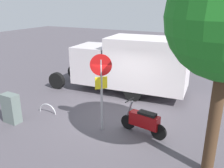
{
  "coord_description": "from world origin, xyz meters",
  "views": [
    {
      "loc": [
        -3.74,
        7.94,
        4.51
      ],
      "look_at": [
        0.44,
        -0.28,
        1.34
      ],
      "focal_mm": 38.29,
      "sensor_mm": 36.0,
      "label": 1
    }
  ],
  "objects_px": {
    "motorcycle": "(144,121)",
    "stop_sign": "(101,81)",
    "utility_cabinet": "(11,108)",
    "bike_rack_hoop": "(48,113)",
    "box_truck_near": "(129,63)"
  },
  "relations": [
    {
      "from": "motorcycle",
      "to": "utility_cabinet",
      "type": "bearing_deg",
      "value": 26.03
    },
    {
      "from": "utility_cabinet",
      "to": "bike_rack_hoop",
      "type": "distance_m",
      "value": 1.55
    },
    {
      "from": "utility_cabinet",
      "to": "bike_rack_hoop",
      "type": "bearing_deg",
      "value": -117.54
    },
    {
      "from": "bike_rack_hoop",
      "to": "box_truck_near",
      "type": "bearing_deg",
      "value": -118.99
    },
    {
      "from": "motorcycle",
      "to": "bike_rack_hoop",
      "type": "distance_m",
      "value": 4.31
    },
    {
      "from": "stop_sign",
      "to": "bike_rack_hoop",
      "type": "distance_m",
      "value": 3.39
    },
    {
      "from": "box_truck_near",
      "to": "utility_cabinet",
      "type": "xyz_separation_m",
      "value": [
        2.8,
        5.13,
        -1.02
      ]
    },
    {
      "from": "bike_rack_hoop",
      "to": "utility_cabinet",
      "type": "bearing_deg",
      "value": 62.46
    },
    {
      "from": "motorcycle",
      "to": "utility_cabinet",
      "type": "relative_size",
      "value": 1.53
    },
    {
      "from": "box_truck_near",
      "to": "motorcycle",
      "type": "xyz_separation_m",
      "value": [
        -2.14,
        3.65,
        -1.09
      ]
    },
    {
      "from": "utility_cabinet",
      "to": "bike_rack_hoop",
      "type": "relative_size",
      "value": 1.38
    },
    {
      "from": "box_truck_near",
      "to": "utility_cabinet",
      "type": "relative_size",
      "value": 6.22
    },
    {
      "from": "box_truck_near",
      "to": "stop_sign",
      "type": "xyz_separation_m",
      "value": [
        -0.65,
        4.05,
        0.3
      ]
    },
    {
      "from": "motorcycle",
      "to": "stop_sign",
      "type": "bearing_deg",
      "value": 24.39
    },
    {
      "from": "stop_sign",
      "to": "utility_cabinet",
      "type": "bearing_deg",
      "value": 17.33
    }
  ]
}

